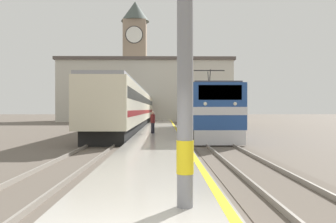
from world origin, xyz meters
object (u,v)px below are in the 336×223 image
at_px(passenger_train, 135,108).
at_px(person_on_platform, 153,122).
at_px(locomotive_train, 202,111).
at_px(clock_tower, 135,56).

height_order(passenger_train, person_on_platform, passenger_train).
relative_size(locomotive_train, clock_tower, 0.70).
bearing_deg(person_on_platform, locomotive_train, 25.90).
bearing_deg(clock_tower, person_on_platform, -83.38).
distance_m(passenger_train, person_on_platform, 13.99).
distance_m(person_on_platform, clock_tower, 46.17).
relative_size(locomotive_train, passenger_train, 0.40).
xyz_separation_m(locomotive_train, person_on_platform, (-3.81, -1.85, -0.77)).
distance_m(passenger_train, clock_tower, 32.57).
bearing_deg(passenger_train, locomotive_train, -61.89).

